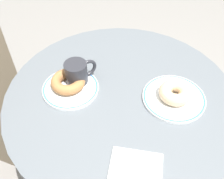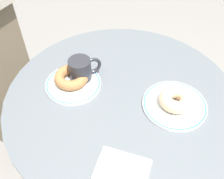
# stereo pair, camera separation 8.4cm
# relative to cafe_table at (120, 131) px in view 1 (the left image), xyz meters

# --- Properties ---
(cafe_table) EXTENTS (0.79, 0.79, 0.75)m
(cafe_table) POSITION_rel_cafe_table_xyz_m (0.00, 0.00, 0.00)
(cafe_table) COLOR #565B60
(cafe_table) RESTS_ON ground
(plate_left) EXTENTS (0.19, 0.19, 0.01)m
(plate_left) POSITION_rel_cafe_table_xyz_m (-0.18, -0.01, 0.23)
(plate_left) COLOR white
(plate_left) RESTS_ON cafe_table
(plate_right) EXTENTS (0.21, 0.21, 0.01)m
(plate_right) POSITION_rel_cafe_table_xyz_m (0.18, 0.01, 0.23)
(plate_right) COLOR white
(plate_right) RESTS_ON cafe_table
(donut_cinnamon) EXTENTS (0.16, 0.16, 0.04)m
(donut_cinnamon) POSITION_rel_cafe_table_xyz_m (-0.18, 0.00, 0.25)
(donut_cinnamon) COLOR #A36B3D
(donut_cinnamon) RESTS_ON plate_left
(donut_glazed) EXTENTS (0.13, 0.13, 0.04)m
(donut_glazed) POSITION_rel_cafe_table_xyz_m (0.18, 0.01, 0.25)
(donut_glazed) COLOR #E0B789
(donut_glazed) RESTS_ON plate_right
(paper_napkin) EXTENTS (0.14, 0.10, 0.01)m
(paper_napkin) POSITION_rel_cafe_table_xyz_m (0.08, -0.26, 0.22)
(paper_napkin) COLOR white
(paper_napkin) RESTS_ON cafe_table
(coffee_mug) EXTENTS (0.10, 0.10, 0.09)m
(coffee_mug) POSITION_rel_cafe_table_xyz_m (-0.16, 0.03, 0.26)
(coffee_mug) COLOR #28282D
(coffee_mug) RESTS_ON cafe_table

